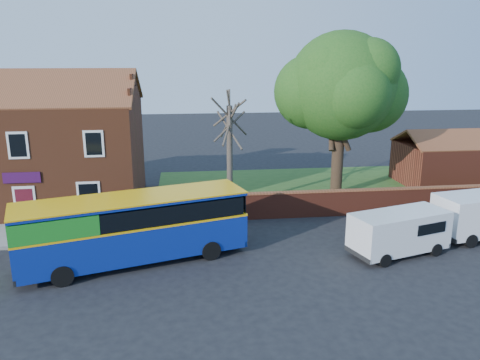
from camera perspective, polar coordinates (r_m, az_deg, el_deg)
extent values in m
plane|color=black|center=(21.02, -11.79, -11.68)|extent=(120.00, 120.00, 0.00)
cube|color=gray|center=(27.68, -25.50, -6.12)|extent=(18.00, 3.50, 0.12)
cube|color=slate|center=(26.14, -26.68, -7.44)|extent=(18.00, 0.15, 0.14)
cube|color=#426B28|center=(34.88, 11.81, -0.86)|extent=(26.00, 12.00, 0.04)
cube|color=brown|center=(32.13, -23.00, 2.85)|extent=(12.00, 8.00, 6.50)
cube|color=brown|center=(29.70, -24.87, 10.08)|extent=(12.30, 4.08, 2.16)
cube|color=brown|center=(33.53, -22.82, 10.68)|extent=(12.30, 4.08, 2.16)
cube|color=black|center=(28.11, -25.45, 3.83)|extent=(1.10, 0.06, 1.50)
cube|color=#4C0F19|center=(28.88, -24.70, -3.00)|extent=(0.95, 0.04, 2.10)
cube|color=silver|center=(28.89, -24.70, -2.89)|extent=(1.20, 0.06, 2.30)
cube|color=#360D3A|center=(28.44, -25.07, 0.26)|extent=(2.00, 0.06, 0.60)
cube|color=maroon|center=(29.29, 15.57, -2.63)|extent=(22.00, 0.30, 1.50)
cube|color=brown|center=(29.07, 15.68, -1.13)|extent=(22.00, 0.38, 0.10)
cube|color=maroon|center=(38.35, 24.79, 1.77)|extent=(8.00, 5.00, 3.00)
cube|color=brown|center=(36.95, 26.12, 4.42)|extent=(8.20, 2.56, 1.24)
cube|color=brown|center=(39.04, 24.17, 5.12)|extent=(8.20, 2.56, 1.24)
cube|color=navy|center=(22.24, -12.71, -6.91)|extent=(10.55, 5.40, 1.63)
cube|color=#FAB10D|center=(21.95, -12.83, -4.93)|extent=(10.58, 5.43, 0.10)
cube|color=black|center=(21.79, -12.90, -3.72)|extent=(10.17, 5.31, 0.81)
cube|color=#1E8B22|center=(21.49, -21.80, -4.70)|extent=(4.09, 3.50, 0.87)
cube|color=navy|center=(21.63, -12.99, -2.34)|extent=(10.55, 5.40, 0.14)
cube|color=#FAB10D|center=(21.61, -13.00, -2.14)|extent=(10.60, 5.45, 0.06)
cylinder|color=black|center=(21.12, -20.85, -10.87)|extent=(0.96, 0.53, 0.92)
cylinder|color=black|center=(23.32, -21.20, -8.43)|extent=(0.96, 0.53, 0.92)
cylinder|color=black|center=(22.21, -3.58, -8.56)|extent=(0.96, 0.53, 0.92)
cylinder|color=black|center=(24.32, -5.54, -6.48)|extent=(0.96, 0.53, 0.92)
cube|color=white|center=(23.75, 18.83, -5.87)|extent=(5.13, 3.19, 1.82)
cube|color=black|center=(25.10, 22.56, -4.42)|extent=(0.54, 1.58, 0.72)
cube|color=black|center=(25.60, 22.63, -6.68)|extent=(0.64, 1.86, 0.23)
cylinder|color=black|center=(22.50, 17.22, -9.33)|extent=(0.67, 0.39, 0.63)
cylinder|color=black|center=(23.76, 14.42, -7.80)|extent=(0.67, 0.39, 0.63)
cylinder|color=black|center=(24.50, 22.75, -7.83)|extent=(0.67, 0.39, 0.63)
cylinder|color=black|center=(25.66, 19.90, -6.52)|extent=(0.67, 0.39, 0.63)
cylinder|color=black|center=(26.21, 26.30, -6.67)|extent=(0.73, 0.33, 0.71)
cylinder|color=black|center=(27.61, 23.50, -5.29)|extent=(0.73, 0.33, 0.71)
cylinder|color=black|center=(32.57, 11.77, 2.11)|extent=(0.79, 0.79, 4.53)
sphere|color=#39631E|center=(31.86, 12.26, 11.13)|extent=(7.09, 7.09, 7.09)
sphere|color=#39631E|center=(33.00, 15.43, 10.02)|extent=(5.12, 5.12, 5.12)
sphere|color=#39631E|center=(31.90, 8.64, 10.59)|extent=(4.93, 4.93, 4.93)
cylinder|color=#4C4238|center=(29.03, -1.27, 2.76)|extent=(0.37, 0.37, 6.40)
cylinder|color=#4C4238|center=(28.64, -1.29, 7.24)|extent=(0.38, 3.12, 2.51)
cylinder|color=#4C4238|center=(28.67, -1.29, 6.79)|extent=(1.63, 2.30, 2.30)
cylinder|color=#4C4238|center=(28.61, -1.29, 7.69)|extent=(2.62, 1.20, 2.55)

